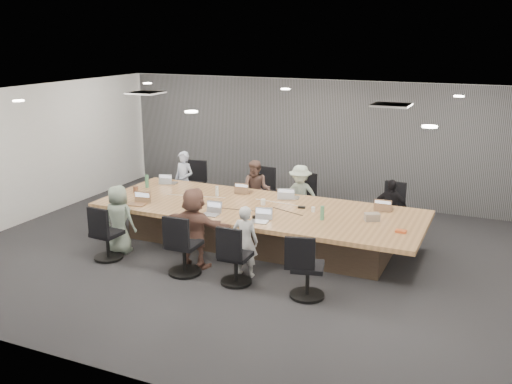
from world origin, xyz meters
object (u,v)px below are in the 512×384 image
at_px(person_2, 300,196).
at_px(person_4, 119,219).
at_px(mug_brown, 136,189).
at_px(person_0, 184,181).
at_px(laptop_2, 291,197).
at_px(bottle_green_left, 147,181).
at_px(chair_1, 263,196).
at_px(laptop_6, 259,222).
at_px(chair_3, 393,214).
at_px(laptop_1, 245,192).
at_px(snack_packet, 401,231).
at_px(person_5, 195,227).
at_px(laptop_5, 210,215).
at_px(chair_2, 305,203).
at_px(chair_4, 107,238).
at_px(conference_table, 258,224).
at_px(person_1, 256,190).
at_px(canvas_bag, 372,217).
at_px(chair_6, 236,260).
at_px(bottle_clear, 217,191).
at_px(person_3, 390,209).
at_px(person_6, 245,241).
at_px(stapler, 257,217).
at_px(bottle_green_right, 322,213).
at_px(laptop_4, 137,204).
at_px(laptop_3, 384,209).
at_px(chair_0, 192,188).
at_px(laptop_0, 170,183).
at_px(chair_7, 308,272).

xyz_separation_m(person_2, person_4, (-2.45, -2.70, -0.01)).
bearing_deg(mug_brown, person_0, 79.98).
xyz_separation_m(laptop_2, bottle_green_left, (-2.98, -0.49, 0.12)).
xyz_separation_m(chair_1, laptop_6, (1.01, -2.50, 0.33)).
bearing_deg(chair_3, laptop_1, 23.26).
xyz_separation_m(person_4, snack_packet, (4.77, 1.01, 0.14)).
relative_size(person_5, laptop_5, 4.81).
distance_m(chair_2, chair_4, 4.19).
xyz_separation_m(person_0, laptop_6, (2.77, -2.15, 0.09)).
bearing_deg(snack_packet, conference_table, 172.78).
height_order(person_1, canvas_bag, person_1).
xyz_separation_m(chair_6, bottle_clear, (-1.40, 2.03, 0.45)).
distance_m(chair_6, person_3, 3.54).
relative_size(person_6, stapler, 7.38).
xyz_separation_m(chair_1, bottle_green_right, (1.94, -1.94, 0.44)).
xyz_separation_m(laptop_2, bottle_clear, (-1.36, -0.47, 0.09)).
xyz_separation_m(chair_2, chair_3, (1.82, 0.00, 0.00)).
bearing_deg(laptop_2, bottle_green_left, -3.09).
distance_m(chair_3, laptop_1, 2.95).
height_order(chair_6, mug_brown, mug_brown).
height_order(laptop_4, person_5, person_5).
bearing_deg(chair_1, chair_2, -173.97).
xyz_separation_m(chair_3, person_2, (-1.82, -0.35, 0.25)).
bearing_deg(laptop_1, laptop_3, 175.57).
relative_size(chair_0, stapler, 5.16).
xyz_separation_m(chair_4, laptop_0, (-0.28, 2.50, 0.36)).
bearing_deg(conference_table, bottle_green_left, 173.28).
bearing_deg(snack_packet, person_6, -156.02).
relative_size(conference_table, chair_4, 7.70).
xyz_separation_m(laptop_6, snack_packet, (2.28, 0.46, 0.01)).
relative_size(chair_2, snack_packet, 4.49).
xyz_separation_m(chair_2, laptop_2, (0.00, -0.90, 0.36)).
xyz_separation_m(laptop_5, mug_brown, (-2.08, 0.72, 0.05)).
distance_m(chair_7, mug_brown, 4.52).
bearing_deg(stapler, bottle_clear, 137.00).
xyz_separation_m(chair_1, person_0, (-1.76, -0.35, 0.24)).
bearing_deg(chair_2, chair_3, -170.54).
distance_m(laptop_1, bottle_clear, 0.61).
bearing_deg(stapler, conference_table, 106.65).
relative_size(person_3, snack_packet, 6.78).
height_order(chair_3, person_6, person_6).
height_order(chair_3, bottle_green_left, bottle_green_left).
bearing_deg(person_0, snack_packet, -11.23).
relative_size(person_3, laptop_6, 3.91).
xyz_separation_m(laptop_6, bottle_clear, (-1.40, 1.13, 0.09)).
xyz_separation_m(chair_1, canvas_bag, (2.73, -1.64, 0.38)).
bearing_deg(laptop_6, person_6, -98.91).
height_order(laptop_1, person_6, person_6).
bearing_deg(conference_table, bottle_green_right, -10.42).
distance_m(laptop_2, bottle_green_left, 3.02).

